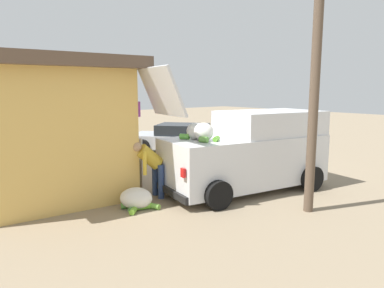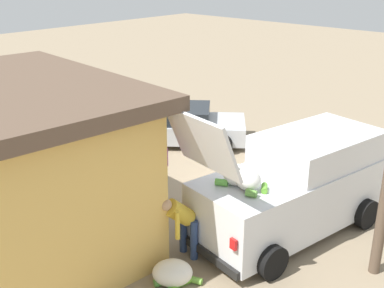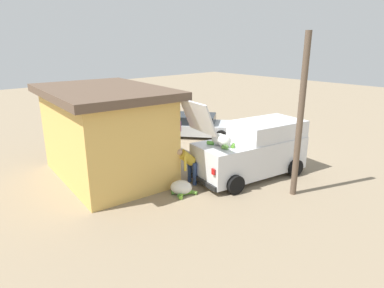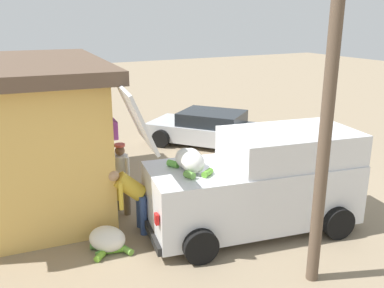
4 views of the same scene
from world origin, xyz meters
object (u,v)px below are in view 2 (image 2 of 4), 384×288
Objects in this scene: vendor_standing at (150,198)px; paint_bucket at (66,170)px; unloaded_banana_pile at (173,274)px; storefront_bar at (21,166)px; delivery_van at (294,186)px; customer_bending at (180,220)px; parked_sedan at (176,125)px.

paint_bucket is at bearing -7.58° from vendor_standing.
unloaded_banana_pile is at bearing 166.20° from paint_bucket.
unloaded_banana_pile reaches higher than paint_bucket.
unloaded_banana_pile is 2.52× the size of paint_bucket.
storefront_bar is at bearing 17.55° from unloaded_banana_pile.
customer_bending is (0.99, 2.45, -0.16)m from delivery_van.
vendor_standing is 4.49× the size of paint_bucket.
unloaded_banana_pile is (-3.15, -1.00, -1.50)m from storefront_bar.
paint_bucket is (5.39, -1.32, -0.04)m from unloaded_banana_pile.
vendor_standing is (-1.70, -1.80, -0.79)m from storefront_bar.
delivery_van is 3.05m from vendor_standing.
parked_sedan is 7.30m from unloaded_banana_pile.
parked_sedan is 3.21× the size of customer_bending.
vendor_standing is at bearing -7.31° from customer_bending.
customer_bending is (-4.59, 4.60, 0.31)m from parked_sedan.
customer_bending reaches higher than paint_bucket.
vendor_standing is at bearing 172.42° from paint_bucket.
delivery_van is at bearing -112.05° from customer_bending.
paint_bucket is (2.24, -2.32, -1.54)m from storefront_bar.
customer_bending is 1.54× the size of unloaded_banana_pile.
parked_sedan is at bearing -46.22° from unloaded_banana_pile.
delivery_van is 1.10× the size of parked_sedan.
delivery_van reaches higher than paint_bucket.
vendor_standing is 4.04m from paint_bucket.
unloaded_banana_pile is 5.55m from paint_bucket.
delivery_van is 6.24m from paint_bucket.
parked_sedan is 4.94× the size of unloaded_banana_pile.
delivery_van is at bearing 158.93° from parked_sedan.
unloaded_banana_pile is (-1.45, 0.80, -0.71)m from vendor_standing.
vendor_standing is at bearing 49.45° from delivery_van.
vendor_standing is at bearing -133.40° from storefront_bar.
storefront_bar reaches higher than parked_sedan.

